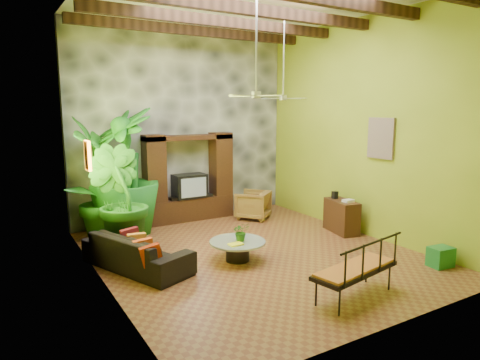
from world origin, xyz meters
TOP-DOWN VIEW (x-y plane):
  - ground at (0.00, 0.00)m, footprint 7.00×7.00m
  - back_wall at (0.00, 3.50)m, footprint 6.00×0.02m
  - left_wall at (-3.00, 0.00)m, footprint 0.02×7.00m
  - right_wall at (3.00, 0.00)m, footprint 0.02×7.00m
  - stone_accent_wall at (0.00, 3.44)m, footprint 5.98×0.10m
  - ceiling_beams at (0.00, 0.00)m, footprint 5.95×5.36m
  - entertainment_center at (0.00, 3.14)m, footprint 2.40×0.55m
  - ceiling_fan_front at (-0.20, -0.40)m, footprint 1.28×1.28m
  - ceiling_fan_back at (1.60, 1.20)m, footprint 1.28×1.28m
  - wall_art_mask at (-2.96, 1.00)m, footprint 0.06×0.32m
  - wall_art_painting at (2.96, -0.60)m, footprint 0.06×0.70m
  - sofa at (-2.30, 0.40)m, footprint 1.65×2.41m
  - wicker_armchair at (1.52, 2.36)m, footprint 1.15×1.16m
  - tall_plant_a at (-2.47, 2.65)m, footprint 1.62×1.77m
  - tall_plant_b at (-2.33, 1.43)m, footprint 1.56×1.58m
  - tall_plant_c at (-1.81, 2.78)m, footprint 1.93×1.93m
  - coffee_table at (-0.48, -0.20)m, footprint 1.10×1.10m
  - centerpiece_plant at (-0.42, -0.23)m, footprint 0.38×0.35m
  - yellow_tray at (-0.64, -0.40)m, footprint 0.26×0.19m
  - iron_bench at (0.26, -2.65)m, footprint 1.67×0.86m
  - side_console at (2.65, 0.19)m, footprint 0.63×1.04m
  - green_bin at (2.65, -2.44)m, footprint 0.46×0.37m

SIDE VIEW (x-z plane):
  - ground at x=0.00m, z-range 0.00..0.00m
  - green_bin at x=2.65m, z-range 0.00..0.38m
  - coffee_table at x=-0.48m, z-range 0.06..0.46m
  - sofa at x=-2.30m, z-range 0.00..0.66m
  - wicker_armchair at x=1.52m, z-range 0.00..0.76m
  - side_console at x=2.65m, z-range 0.00..0.78m
  - yellow_tray at x=-0.64m, z-range 0.40..0.43m
  - iron_bench at x=0.26m, z-range 0.25..0.82m
  - centerpiece_plant at x=-0.42m, z-range 0.40..0.77m
  - entertainment_center at x=0.00m, z-range -0.18..2.12m
  - tall_plant_b at x=-2.33m, z-range 0.00..2.24m
  - tall_plant_a at x=-2.47m, z-range 0.00..2.79m
  - tall_plant_c at x=-1.81m, z-range 0.00..2.97m
  - wall_art_mask at x=-2.96m, z-range 1.83..2.38m
  - wall_art_painting at x=2.96m, z-range 1.85..2.75m
  - back_wall at x=0.00m, z-range 0.00..5.00m
  - left_wall at x=-3.00m, z-range 0.00..5.00m
  - right_wall at x=3.00m, z-range 0.00..5.00m
  - stone_accent_wall at x=0.00m, z-range 0.01..4.99m
  - ceiling_fan_front at x=-0.20m, z-range 2.47..4.33m
  - ceiling_fan_back at x=1.60m, z-range 2.47..4.33m
  - ceiling_beams at x=0.00m, z-range 4.67..4.89m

